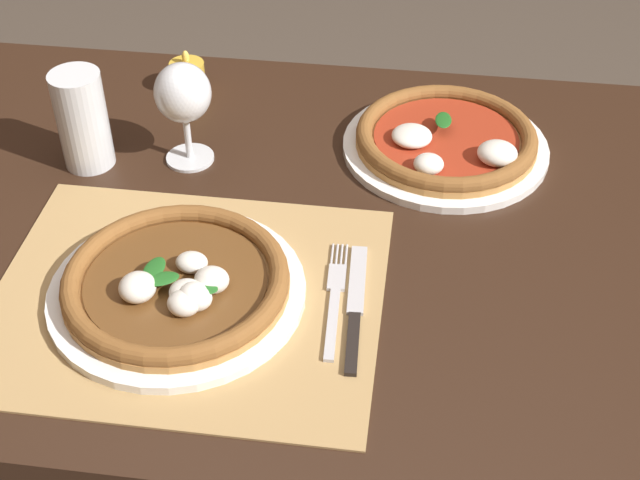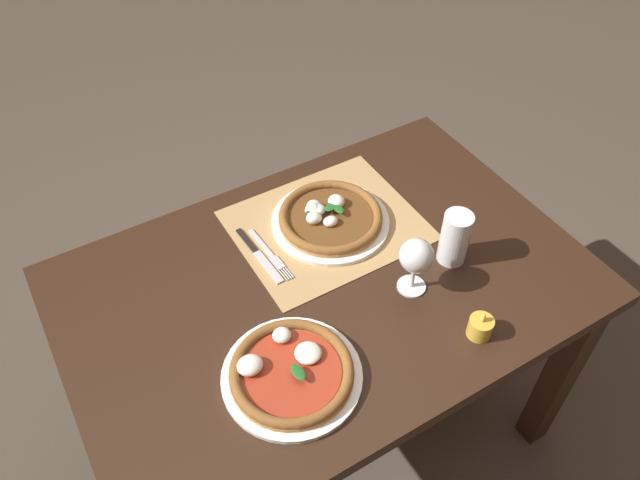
% 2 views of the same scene
% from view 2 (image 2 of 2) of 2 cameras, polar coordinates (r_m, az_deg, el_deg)
% --- Properties ---
extents(ground_plane, '(24.00, 24.00, 0.00)m').
position_cam_2_polar(ground_plane, '(2.14, 0.44, -16.55)').
color(ground_plane, '#473D33').
extents(dining_table, '(1.26, 0.84, 0.74)m').
position_cam_2_polar(dining_table, '(1.61, 0.57, -6.30)').
color(dining_table, black).
rests_on(dining_table, ground).
extents(paper_placemat, '(0.47, 0.39, 0.00)m').
position_cam_2_polar(paper_placemat, '(1.65, 0.60, 1.37)').
color(paper_placemat, '#A88451').
rests_on(paper_placemat, dining_table).
extents(pizza_near, '(0.31, 0.31, 0.05)m').
position_cam_2_polar(pizza_near, '(1.64, 0.89, 2.06)').
color(pizza_near, white).
rests_on(pizza_near, paper_placemat).
extents(pizza_far, '(0.30, 0.30, 0.05)m').
position_cam_2_polar(pizza_far, '(1.35, -2.67, -11.96)').
color(pizza_far, white).
rests_on(pizza_far, dining_table).
extents(wine_glass, '(0.08, 0.08, 0.16)m').
position_cam_2_polar(wine_glass, '(1.45, 8.77, -1.61)').
color(wine_glass, silver).
rests_on(wine_glass, dining_table).
extents(pint_glass, '(0.07, 0.07, 0.15)m').
position_cam_2_polar(pint_glass, '(1.55, 12.21, 0.13)').
color(pint_glass, silver).
rests_on(pint_glass, dining_table).
extents(fork, '(0.03, 0.20, 0.00)m').
position_cam_2_polar(fork, '(1.58, -4.59, -1.30)').
color(fork, '#B7B7BC').
rests_on(fork, paper_placemat).
extents(knife, '(0.03, 0.22, 0.01)m').
position_cam_2_polar(knife, '(1.58, -5.62, -1.40)').
color(knife, black).
rests_on(knife, paper_placemat).
extents(votive_candle, '(0.06, 0.06, 0.07)m').
position_cam_2_polar(votive_candle, '(1.45, 14.42, -7.77)').
color(votive_candle, gold).
rests_on(votive_candle, dining_table).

